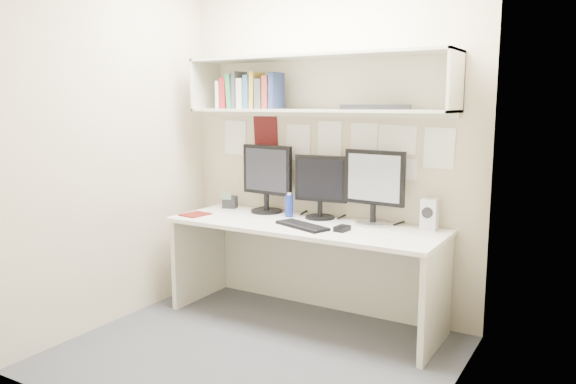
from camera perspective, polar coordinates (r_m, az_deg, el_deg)
The scene contains 19 objects.
floor at distance 3.74m, azimuth -3.35°, elevation -16.05°, with size 2.40×2.00×0.01m, color #404045.
wall_back at distance 4.26m, azimuth 4.03°, elevation 5.19°, with size 2.40×0.02×2.60m, color #BCAF90.
wall_front at distance 2.63m, azimuth -15.84°, elevation 2.52°, with size 2.40×0.02×2.60m, color #BCAF90.
wall_left at distance 4.19m, azimuth -17.34°, elevation 4.74°, with size 0.02×2.00×2.60m, color #BCAF90.
wall_right at distance 2.90m, azimuth 16.50°, elevation 3.07°, with size 0.02×2.00×2.60m, color #BCAF90.
desk at distance 4.12m, azimuth 1.68°, elevation -8.14°, with size 2.00×0.70×0.73m.
overhead_hutch at distance 4.13m, azimuth 3.21°, elevation 10.91°, with size 2.00×0.38×0.40m.
pinned_papers at distance 4.26m, azimuth 3.98°, elevation 4.52°, with size 1.92×0.01×0.48m, color white, non-canonical shape.
monitor_left at distance 4.40m, azimuth -2.15°, elevation 1.57°, with size 0.45×0.25×0.53m.
monitor_center at distance 4.17m, azimuth 3.34°, elevation 0.78°, with size 0.41×0.22×0.47m.
monitor_right at distance 3.99m, azimuth 8.74°, elevation 0.70°, with size 0.45×0.25×0.53m.
keyboard at distance 3.90m, azimuth 1.45°, elevation -3.44°, with size 0.42×0.15×0.02m, color black.
mouse at distance 3.80m, azimuth 5.52°, elevation -3.71°, with size 0.07×0.12×0.04m, color black.
speaker at distance 3.92m, azimuth 14.18°, elevation -2.22°, with size 0.11×0.12×0.21m.
blue_bottle at distance 4.24m, azimuth 0.12°, elevation -1.38°, with size 0.06×0.06×0.18m.
maroon_notebook at distance 4.38m, azimuth -9.40°, elevation -2.26°, with size 0.16×0.20×0.01m, color #611410.
desk_phone at distance 4.63m, azimuth -5.93°, elevation -0.99°, with size 0.13×0.12×0.13m.
book_stack at distance 4.35m, azimuth -3.90°, elevation 10.07°, with size 0.52×0.17×0.28m.
hutch_tray at distance 3.87m, azimuth 8.90°, elevation 8.53°, with size 0.46×0.18×0.03m, color black.
Camera 1 is at (1.90, -2.80, 1.58)m, focal length 35.00 mm.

